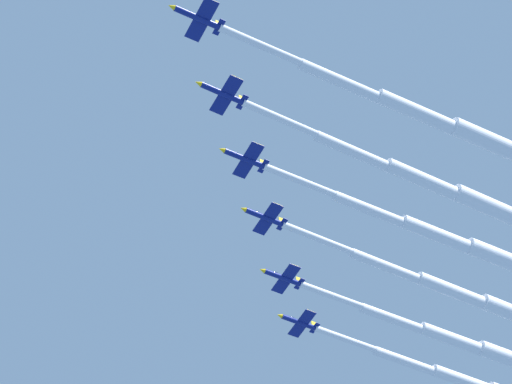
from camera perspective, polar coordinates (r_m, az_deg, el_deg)
jet_lead at (r=193.21m, az=9.18°, el=4.16°), size 37.93×67.83×3.71m
jet_port_inner at (r=203.75m, az=9.44°, el=0.53°), size 36.13×67.33×3.74m
jet_starboard_inner at (r=215.25m, az=10.19°, el=-2.42°), size 37.48×67.40×3.78m
jet_port_mid at (r=228.84m, az=11.00°, el=-5.43°), size 38.04×70.73×3.72m
jet_starboard_mid at (r=238.15m, az=10.92°, el=-7.95°), size 36.55×65.82×3.72m
jet_port_outer at (r=252.66m, az=11.50°, el=-10.11°), size 37.16×67.78×3.77m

